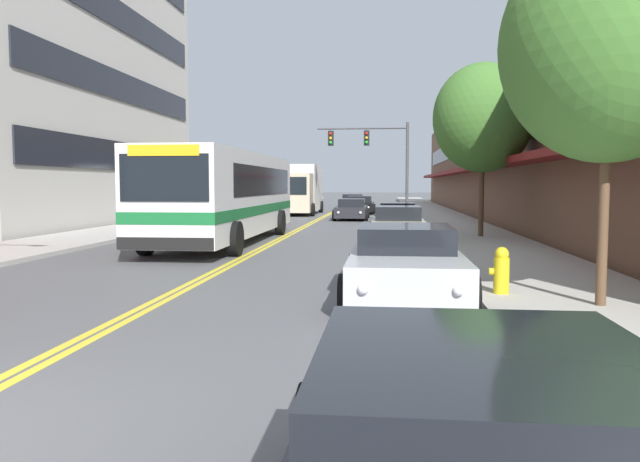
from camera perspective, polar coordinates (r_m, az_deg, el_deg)
ground_plane at (r=41.52m, az=0.64°, el=1.46°), size 240.00×240.00×0.00m
sidewalk_left at (r=42.81m, az=-9.05°, el=1.58°), size 3.47×106.00×0.12m
sidewalk_right at (r=41.46m, az=10.64°, el=1.47°), size 3.47×106.00×0.12m
centre_line at (r=41.52m, az=0.64°, el=1.47°), size 0.34×106.00×0.01m
storefront_row_right at (r=42.35m, az=18.83°, el=6.61°), size 9.10×68.00×7.87m
city_bus at (r=22.26m, az=-8.46°, el=3.49°), size 2.94×12.43×3.08m
car_champagne_parked_left_mid at (r=33.04m, az=-8.55°, el=1.73°), size 2.06×4.31×1.29m
car_silver_parked_right_mid at (r=11.28m, az=7.81°, el=-3.03°), size 2.18×4.78×1.29m
car_beige_parked_right_far at (r=22.50m, az=7.14°, el=0.55°), size 2.11×4.82×1.26m
car_slate_blue_parked_right_end at (r=29.05m, az=7.06°, el=1.34°), size 2.06×4.26×1.19m
car_charcoal_moving_lead at (r=36.54m, az=2.92°, el=1.96°), size 1.99×4.92×1.20m
car_black_moving_second at (r=43.96m, az=3.66°, el=2.36°), size 2.15×4.48×1.23m
car_navy_moving_third at (r=53.22m, az=3.01°, el=2.70°), size 2.20×4.28×1.21m
box_truck at (r=42.91m, az=-1.97°, el=3.85°), size 2.83×7.55×3.38m
traffic_signal_mast at (r=39.19m, az=5.05°, el=7.39°), size 5.69×0.38×5.87m
street_tree_right_near at (r=10.94m, az=24.92°, el=15.20°), size 3.31×3.31×5.88m
street_tree_right_mid at (r=23.85m, az=14.66°, el=9.97°), size 3.62×3.62×6.33m
fire_hydrant at (r=11.39m, az=16.24°, el=-3.48°), size 0.35×0.27×0.82m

